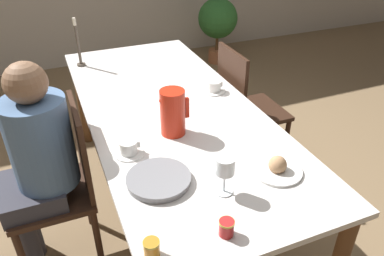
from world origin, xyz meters
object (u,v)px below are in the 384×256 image
(chair_person_side, at_px, (63,184))
(teacup_near_person, at_px, (129,149))
(bread_plate, at_px, (277,168))
(candlestick_tall, at_px, (78,48))
(person_seated, at_px, (37,157))
(red_pitcher, at_px, (173,112))
(jam_jar_amber, at_px, (226,227))
(jam_jar_red, at_px, (152,248))
(wine_glass_water, at_px, (225,167))
(chair_opposite, at_px, (245,107))
(teacup_across, at_px, (214,87))
(potted_plant, at_px, (218,21))
(serving_tray, at_px, (159,179))

(chair_person_side, distance_m, teacup_near_person, 0.48)
(bread_plate, height_order, candlestick_tall, candlestick_tall)
(person_seated, height_order, bread_plate, person_seated)
(teacup_near_person, relative_size, candlestick_tall, 0.42)
(person_seated, distance_m, bread_plate, 1.14)
(red_pitcher, height_order, jam_jar_amber, red_pitcher)
(teacup_near_person, bearing_deg, jam_jar_red, -96.98)
(wine_glass_water, bearing_deg, chair_opposite, 55.71)
(person_seated, distance_m, wine_glass_water, 0.95)
(person_seated, bearing_deg, bread_plate, -121.06)
(teacup_across, bearing_deg, chair_person_side, -167.09)
(bread_plate, height_order, potted_plant, bread_plate)
(chair_opposite, xyz_separation_m, wine_glass_water, (-0.69, -1.01, 0.38))
(wine_glass_water, xyz_separation_m, jam_jar_red, (-0.36, -0.19, -0.09))
(bread_plate, bearing_deg, red_pitcher, 123.39)
(bread_plate, distance_m, potted_plant, 3.20)
(person_seated, height_order, candlestick_tall, person_seated)
(teacup_across, distance_m, bread_plate, 0.83)
(teacup_across, xyz_separation_m, jam_jar_red, (-0.72, -1.04, 0.01))
(person_seated, xyz_separation_m, wine_glass_water, (0.70, -0.62, 0.17))
(jam_jar_amber, bearing_deg, candlestick_tall, 97.78)
(wine_glass_water, bearing_deg, bread_plate, 6.13)
(wine_glass_water, bearing_deg, chair_person_side, 134.18)
(teacup_near_person, relative_size, bread_plate, 0.64)
(person_seated, xyz_separation_m, teacup_across, (1.06, 0.23, 0.08))
(chair_person_side, relative_size, potted_plant, 1.20)
(teacup_across, height_order, jam_jar_red, teacup_across)
(red_pitcher, relative_size, teacup_across, 1.69)
(bread_plate, bearing_deg, jam_jar_amber, -147.33)
(teacup_near_person, relative_size, jam_jar_red, 2.21)
(jam_jar_red, height_order, potted_plant, jam_jar_red)
(red_pitcher, height_order, wine_glass_water, red_pitcher)
(bread_plate, relative_size, jam_jar_amber, 3.47)
(chair_person_side, relative_size, teacup_near_person, 6.67)
(teacup_across, bearing_deg, jam_jar_red, -124.70)
(teacup_across, relative_size, jam_jar_red, 2.21)
(person_seated, xyz_separation_m, serving_tray, (0.47, -0.46, 0.06))
(teacup_across, height_order, serving_tray, teacup_across)
(candlestick_tall, bearing_deg, teacup_near_person, -87.70)
(red_pitcher, xyz_separation_m, teacup_near_person, (-0.25, -0.09, -0.09))
(person_seated, bearing_deg, candlestick_tall, -20.36)
(jam_jar_amber, bearing_deg, wine_glass_water, 65.67)
(jam_jar_amber, relative_size, candlestick_tall, 0.19)
(red_pitcher, distance_m, bread_plate, 0.57)
(chair_person_side, bearing_deg, chair_opposite, -73.72)
(bread_plate, bearing_deg, person_seated, 148.94)
(teacup_near_person, distance_m, teacup_across, 0.79)
(chair_person_side, height_order, wine_glass_water, chair_person_side)
(teacup_near_person, height_order, candlestick_tall, candlestick_tall)
(chair_person_side, bearing_deg, jam_jar_amber, -148.17)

